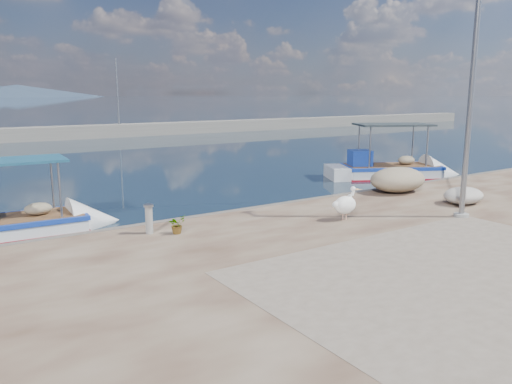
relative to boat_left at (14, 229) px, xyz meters
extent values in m
plane|color=#162635|center=(6.14, -7.70, -0.21)|extent=(1400.00, 1400.00, 0.00)
cube|color=gray|center=(7.14, -10.70, 0.29)|extent=(9.00, 7.00, 0.01)
cube|color=gray|center=(6.14, 32.30, 0.39)|extent=(120.00, 2.20, 1.20)
cylinder|color=gray|center=(14.14, 32.30, 3.79)|extent=(0.16, 0.16, 7.00)
cone|color=#28384C|center=(96.14, 642.30, 6.79)|extent=(200.00, 200.00, 14.00)
cube|color=white|center=(0.06, 0.00, -0.14)|extent=(5.65, 2.12, 0.91)
cube|color=#17379A|center=(0.06, 0.00, 0.27)|extent=(4.10, 2.09, 0.13)
cube|color=maroon|center=(0.06, 0.00, -0.19)|extent=(4.10, 2.07, 0.12)
cube|color=navy|center=(0.06, 0.00, 2.04)|extent=(3.15, 1.89, 0.08)
cube|color=white|center=(17.54, 0.89, -0.12)|extent=(6.85, 4.87, 1.08)
cube|color=#17379A|center=(17.54, 0.89, 0.36)|extent=(5.23, 4.11, 0.16)
cube|color=maroon|center=(17.54, 0.89, -0.19)|extent=(5.22, 4.09, 0.14)
cube|color=#17379A|center=(16.07, 1.63, 0.81)|extent=(1.37, 1.37, 0.79)
cube|color=#262E31|center=(17.54, 0.89, 2.46)|extent=(4.15, 3.45, 0.09)
cylinder|color=tan|center=(8.15, -5.53, 0.42)|extent=(0.03, 0.03, 0.25)
cylinder|color=tan|center=(8.27, -5.55, 0.42)|extent=(0.03, 0.03, 0.25)
ellipsoid|color=white|center=(8.21, -5.54, 0.74)|extent=(0.82, 0.57, 0.54)
cylinder|color=white|center=(8.44, -5.58, 1.01)|extent=(0.19, 0.12, 0.46)
sphere|color=white|center=(8.48, -5.58, 1.21)|extent=(0.15, 0.15, 0.15)
cone|color=#E5A759|center=(8.66, -5.61, 1.17)|extent=(0.37, 0.13, 0.11)
cylinder|color=gray|center=(11.44, -7.24, 3.79)|extent=(0.16, 0.16, 7.00)
cylinder|color=gray|center=(11.44, -7.24, 0.34)|extent=(0.44, 0.44, 0.10)
cylinder|color=gray|center=(2.83, -3.72, 0.67)|extent=(0.20, 0.20, 0.77)
cylinder|color=gray|center=(2.83, -3.72, 1.06)|extent=(0.26, 0.26, 0.07)
imported|color=#33722D|center=(3.45, -4.12, 0.54)|extent=(0.57, 0.53, 0.51)
ellipsoid|color=beige|center=(13.11, -6.16, 0.58)|extent=(1.52, 1.14, 0.57)
ellipsoid|color=#BDAB8C|center=(12.90, -3.49, 0.76)|extent=(2.39, 1.70, 0.94)
camera|label=1|loc=(-1.96, -16.04, 3.99)|focal=35.00mm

